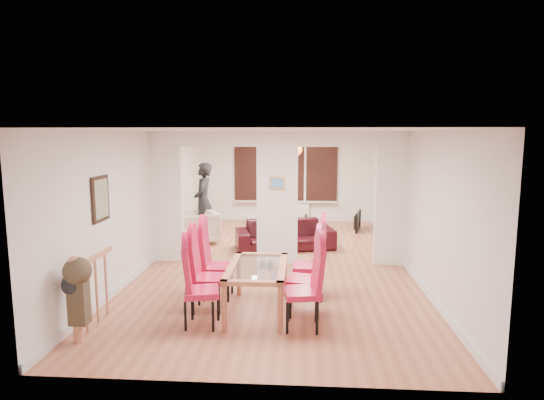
# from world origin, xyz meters

# --- Properties ---
(floor) EXTENTS (5.00, 9.00, 0.01)m
(floor) POSITION_xyz_m (0.00, 0.00, 0.00)
(floor) COLOR #AF6446
(floor) RESTS_ON ground
(room_walls) EXTENTS (5.00, 9.00, 2.60)m
(room_walls) POSITION_xyz_m (0.00, 0.00, 1.30)
(room_walls) COLOR silver
(room_walls) RESTS_ON floor
(divider_wall) EXTENTS (5.00, 0.18, 2.60)m
(divider_wall) POSITION_xyz_m (0.00, 0.00, 1.30)
(divider_wall) COLOR white
(divider_wall) RESTS_ON floor
(bay_window_blinds) EXTENTS (3.00, 0.08, 1.80)m
(bay_window_blinds) POSITION_xyz_m (0.00, 4.44, 1.50)
(bay_window_blinds) COLOR black
(bay_window_blinds) RESTS_ON room_walls
(radiator) EXTENTS (1.40, 0.08, 0.50)m
(radiator) POSITION_xyz_m (0.00, 4.40, 0.30)
(radiator) COLOR white
(radiator) RESTS_ON floor
(pendant_light) EXTENTS (0.36, 0.36, 0.36)m
(pendant_light) POSITION_xyz_m (0.30, 3.30, 2.15)
(pendant_light) COLOR orange
(pendant_light) RESTS_ON room_walls
(stair_newel) EXTENTS (0.40, 1.20, 1.10)m
(stair_newel) POSITION_xyz_m (-2.25, -3.20, 0.55)
(stair_newel) COLOR tan
(stair_newel) RESTS_ON floor
(wall_poster) EXTENTS (0.04, 0.52, 0.67)m
(wall_poster) POSITION_xyz_m (-2.47, -2.40, 1.60)
(wall_poster) COLOR gray
(wall_poster) RESTS_ON room_walls
(pillar_photo) EXTENTS (0.30, 0.03, 0.25)m
(pillar_photo) POSITION_xyz_m (0.00, -0.10, 1.60)
(pillar_photo) COLOR #4C8CD8
(pillar_photo) RESTS_ON divider_wall
(dining_table) EXTENTS (0.82, 1.46, 0.69)m
(dining_table) POSITION_xyz_m (-0.14, -2.59, 0.34)
(dining_table) COLOR #AA5D3E
(dining_table) RESTS_ON floor
(dining_chair_la) EXTENTS (0.53, 0.53, 1.11)m
(dining_chair_la) POSITION_xyz_m (-0.83, -3.11, 0.55)
(dining_chair_la) COLOR #B31238
(dining_chair_la) RESTS_ON floor
(dining_chair_lb) EXTENTS (0.46, 0.46, 1.12)m
(dining_chair_lb) POSITION_xyz_m (-0.85, -2.58, 0.56)
(dining_chair_lb) COLOR #B31238
(dining_chair_lb) RESTS_ON floor
(dining_chair_lc) EXTENTS (0.46, 0.46, 1.15)m
(dining_chair_lc) POSITION_xyz_m (-0.81, -2.05, 0.57)
(dining_chair_lc) COLOR #B31238
(dining_chair_lc) RESTS_ON floor
(dining_chair_ra) EXTENTS (0.53, 0.53, 1.15)m
(dining_chair_ra) POSITION_xyz_m (0.50, -3.10, 0.57)
(dining_chair_ra) COLOR #B31238
(dining_chair_ra) RESTS_ON floor
(dining_chair_rb) EXTENTS (0.55, 0.55, 1.15)m
(dining_chair_rb) POSITION_xyz_m (0.53, -2.61, 0.58)
(dining_chair_rb) COLOR #B31238
(dining_chair_rb) RESTS_ON floor
(dining_chair_rc) EXTENTS (0.48, 0.48, 1.17)m
(dining_chair_rc) POSITION_xyz_m (0.59, -1.96, 0.59)
(dining_chair_rc) COLOR #B31238
(dining_chair_rc) RESTS_ON floor
(sofa) EXTENTS (2.31, 1.33, 0.63)m
(sofa) POSITION_xyz_m (0.11, 1.11, 0.32)
(sofa) COLOR black
(sofa) RESTS_ON floor
(armchair) EXTENTS (1.11, 1.12, 0.76)m
(armchair) POSITION_xyz_m (-1.93, 1.48, 0.38)
(armchair) COLOR beige
(armchair) RESTS_ON floor
(person) EXTENTS (0.70, 0.48, 1.86)m
(person) POSITION_xyz_m (-1.91, 1.97, 0.93)
(person) COLOR black
(person) RESTS_ON floor
(television) EXTENTS (0.89, 0.32, 0.51)m
(television) POSITION_xyz_m (1.89, 3.19, 0.26)
(television) COLOR black
(television) RESTS_ON floor
(coffee_table) EXTENTS (0.91, 0.47, 0.21)m
(coffee_table) POSITION_xyz_m (0.54, 2.69, 0.10)
(coffee_table) COLOR black
(coffee_table) RESTS_ON floor
(bottle) EXTENTS (0.08, 0.08, 0.30)m
(bottle) POSITION_xyz_m (0.59, 2.78, 0.36)
(bottle) COLOR #143F19
(bottle) RESTS_ON coffee_table
(bowl) EXTENTS (0.21, 0.21, 0.05)m
(bowl) POSITION_xyz_m (0.40, 2.64, 0.23)
(bowl) COLOR black
(bowl) RESTS_ON coffee_table
(shoes) EXTENTS (0.24, 0.26, 0.10)m
(shoes) POSITION_xyz_m (-0.19, -0.39, 0.05)
(shoes) COLOR black
(shoes) RESTS_ON floor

